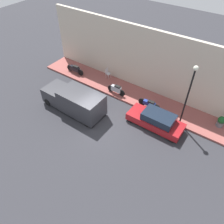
% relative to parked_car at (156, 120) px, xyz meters
% --- Properties ---
extents(ground_plane, '(60.00, 60.00, 0.00)m').
position_rel_parked_car_xyz_m(ground_plane, '(-2.30, 3.74, -0.61)').
color(ground_plane, '#2D2D33').
extents(sidewalk, '(2.53, 18.55, 0.16)m').
position_rel_parked_car_xyz_m(sidewalk, '(2.26, 3.74, -0.53)').
color(sidewalk, '#934C47').
rests_on(sidewalk, ground_plane).
extents(building_facade, '(0.30, 18.55, 5.63)m').
position_rel_parked_car_xyz_m(building_facade, '(3.67, 3.74, 2.20)').
color(building_facade, beige).
rests_on(building_facade, ground_plane).
extents(parked_car, '(1.62, 4.25, 1.30)m').
position_rel_parked_car_xyz_m(parked_car, '(0.00, 0.00, 0.00)').
color(parked_car, maroon).
rests_on(parked_car, ground_plane).
extents(delivery_van, '(2.02, 5.35, 1.98)m').
position_rel_parked_car_xyz_m(delivery_van, '(-2.11, 6.28, 0.39)').
color(delivery_van, '#2D2D33').
rests_on(delivery_van, ground_plane).
extents(motorcycle_black, '(0.30, 2.06, 0.84)m').
position_rel_parked_car_xyz_m(motorcycle_black, '(1.82, 9.79, 0.00)').
color(motorcycle_black, black).
rests_on(motorcycle_black, sidewalk).
extents(motorcycle_blue, '(0.30, 1.95, 0.75)m').
position_rel_parked_car_xyz_m(motorcycle_blue, '(1.41, 1.31, -0.04)').
color(motorcycle_blue, navy).
rests_on(motorcycle_blue, sidewalk).
extents(scooter_silver, '(0.30, 1.77, 0.87)m').
position_rel_parked_car_xyz_m(scooter_silver, '(1.43, 4.59, 0.01)').
color(scooter_silver, '#B7B7BF').
rests_on(scooter_silver, sidewalk).
extents(streetlamp, '(0.34, 0.34, 4.94)m').
position_rel_parked_car_xyz_m(streetlamp, '(1.33, -1.41, 2.77)').
color(streetlamp, black).
rests_on(streetlamp, sidewalk).
extents(potted_plant, '(0.54, 0.54, 0.89)m').
position_rel_parked_car_xyz_m(potted_plant, '(2.66, -3.99, -0.00)').
color(potted_plant, slate).
rests_on(potted_plant, sidewalk).
extents(cafe_chair, '(0.40, 0.40, 0.98)m').
position_rel_parked_car_xyz_m(cafe_chair, '(3.03, 6.69, 0.10)').
color(cafe_chair, silver).
rests_on(cafe_chair, sidewalk).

